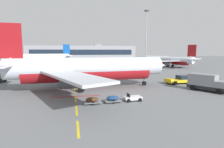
{
  "coord_description": "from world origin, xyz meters",
  "views": [
    {
      "loc": [
        17.62,
        -7.48,
        7.4
      ],
      "look_at": [
        25.51,
        28.01,
        2.79
      ],
      "focal_mm": 28.84,
      "sensor_mm": 36.0,
      "label": 1
    }
  ],
  "objects_px": {
    "pushback_tug": "(180,80)",
    "ground_crew_worker": "(196,81)",
    "airliner_mid_left": "(45,57)",
    "airliner_far_center": "(168,60)",
    "baggage_train": "(113,99)",
    "apron_light_mast_far": "(146,32)",
    "airliner_foreground": "(87,69)",
    "catering_truck": "(207,82)"
  },
  "relations": [
    {
      "from": "catering_truck",
      "to": "baggage_train",
      "type": "relative_size",
      "value": 0.84
    },
    {
      "from": "airliner_mid_left",
      "to": "ground_crew_worker",
      "type": "distance_m",
      "value": 89.65
    },
    {
      "from": "airliner_mid_left",
      "to": "airliner_far_center",
      "type": "height_order",
      "value": "airliner_mid_left"
    },
    {
      "from": "airliner_foreground",
      "to": "airliner_mid_left",
      "type": "distance_m",
      "value": 80.02
    },
    {
      "from": "ground_crew_worker",
      "to": "baggage_train",
      "type": "bearing_deg",
      "value": -156.19
    },
    {
      "from": "airliner_mid_left",
      "to": "ground_crew_worker",
      "type": "relative_size",
      "value": 19.82
    },
    {
      "from": "pushback_tug",
      "to": "airliner_far_center",
      "type": "bearing_deg",
      "value": 63.52
    },
    {
      "from": "airliner_mid_left",
      "to": "airliner_far_center",
      "type": "xyz_separation_m",
      "value": [
        59.82,
        -35.96,
        -0.49
      ]
    },
    {
      "from": "apron_light_mast_far",
      "to": "baggage_train",
      "type": "bearing_deg",
      "value": -117.49
    },
    {
      "from": "pushback_tug",
      "to": "apron_light_mast_far",
      "type": "distance_m",
      "value": 45.16
    },
    {
      "from": "pushback_tug",
      "to": "catering_truck",
      "type": "bearing_deg",
      "value": -87.84
    },
    {
      "from": "pushback_tug",
      "to": "ground_crew_worker",
      "type": "distance_m",
      "value": 3.5
    },
    {
      "from": "pushback_tug",
      "to": "ground_crew_worker",
      "type": "height_order",
      "value": "pushback_tug"
    },
    {
      "from": "airliner_foreground",
      "to": "pushback_tug",
      "type": "xyz_separation_m",
      "value": [
        21.38,
        1.3,
        -3.05
      ]
    },
    {
      "from": "ground_crew_worker",
      "to": "apron_light_mast_far",
      "type": "bearing_deg",
      "value": 81.13
    },
    {
      "from": "pushback_tug",
      "to": "apron_light_mast_far",
      "type": "bearing_deg",
      "value": 77.41
    },
    {
      "from": "airliner_foreground",
      "to": "apron_light_mast_far",
      "type": "bearing_deg",
      "value": 54.41
    },
    {
      "from": "baggage_train",
      "to": "ground_crew_worker",
      "type": "bearing_deg",
      "value": 23.81
    },
    {
      "from": "pushback_tug",
      "to": "baggage_train",
      "type": "relative_size",
      "value": 0.72
    },
    {
      "from": "pushback_tug",
      "to": "catering_truck",
      "type": "relative_size",
      "value": 0.85
    },
    {
      "from": "airliner_foreground",
      "to": "pushback_tug",
      "type": "bearing_deg",
      "value": 3.47
    },
    {
      "from": "catering_truck",
      "to": "baggage_train",
      "type": "distance_m",
      "value": 19.12
    },
    {
      "from": "airliner_mid_left",
      "to": "apron_light_mast_far",
      "type": "distance_m",
      "value": 61.36
    },
    {
      "from": "airliner_mid_left",
      "to": "catering_truck",
      "type": "distance_m",
      "value": 93.77
    },
    {
      "from": "pushback_tug",
      "to": "ground_crew_worker",
      "type": "bearing_deg",
      "value": -46.65
    },
    {
      "from": "pushback_tug",
      "to": "airliner_mid_left",
      "type": "distance_m",
      "value": 86.29
    },
    {
      "from": "baggage_train",
      "to": "ground_crew_worker",
      "type": "distance_m",
      "value": 22.8
    },
    {
      "from": "airliner_foreground",
      "to": "baggage_train",
      "type": "bearing_deg",
      "value": -74.33
    },
    {
      "from": "airliner_foreground",
      "to": "baggage_train",
      "type": "height_order",
      "value": "airliner_foreground"
    },
    {
      "from": "airliner_foreground",
      "to": "airliner_far_center",
      "type": "distance_m",
      "value": 59.13
    },
    {
      "from": "airliner_far_center",
      "to": "pushback_tug",
      "type": "bearing_deg",
      "value": -116.48
    },
    {
      "from": "airliner_far_center",
      "to": "apron_light_mast_far",
      "type": "xyz_separation_m",
      "value": [
        -10.98,
        0.88,
        12.68
      ]
    },
    {
      "from": "airliner_foreground",
      "to": "airliner_far_center",
      "type": "bearing_deg",
      "value": 45.22
    },
    {
      "from": "baggage_train",
      "to": "apron_light_mast_far",
      "type": "distance_m",
      "value": 62.03
    },
    {
      "from": "ground_crew_worker",
      "to": "apron_light_mast_far",
      "type": "height_order",
      "value": "apron_light_mast_far"
    },
    {
      "from": "pushback_tug",
      "to": "airliner_far_center",
      "type": "xyz_separation_m",
      "value": [
        20.26,
        40.67,
        2.38
      ]
    },
    {
      "from": "airliner_foreground",
      "to": "ground_crew_worker",
      "type": "height_order",
      "value": "airliner_foreground"
    },
    {
      "from": "airliner_mid_left",
      "to": "airliner_far_center",
      "type": "bearing_deg",
      "value": -31.01
    },
    {
      "from": "airliner_foreground",
      "to": "airliner_far_center",
      "type": "relative_size",
      "value": 1.27
    },
    {
      "from": "baggage_train",
      "to": "pushback_tug",
      "type": "bearing_deg",
      "value": 32.48
    },
    {
      "from": "airliner_far_center",
      "to": "airliner_mid_left",
      "type": "bearing_deg",
      "value": 148.99
    },
    {
      "from": "airliner_foreground",
      "to": "apron_light_mast_far",
      "type": "distance_m",
      "value": 54.04
    }
  ]
}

